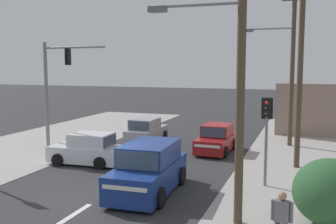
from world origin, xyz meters
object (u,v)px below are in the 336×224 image
suv_oncoming_mid (149,170)px  hatchback_oncoming_near (88,150)px  utility_pole_midground_right (300,62)px  utility_pole_foreground_right (236,61)px  hatchback_crossing_left (146,131)px  pedestal_signal_right_kerb (267,127)px  hatchback_receding_far (216,139)px  traffic_signal_mast (54,85)px  pedestrian_at_kerb (282,218)px  utility_pole_background_right (290,59)px

suv_oncoming_mid → hatchback_oncoming_near: 5.42m
utility_pole_midground_right → suv_oncoming_mid: bearing=-132.4°
utility_pole_foreground_right → hatchback_crossing_left: bearing=124.1°
pedestal_signal_right_kerb → hatchback_receding_far: (-3.22, 5.61, -1.71)m
traffic_signal_mast → pedestrian_at_kerb: (11.74, -7.06, -2.91)m
utility_pole_midground_right → pedestal_signal_right_kerb: size_ratio=2.65×
traffic_signal_mast → utility_pole_midground_right: bearing=9.8°
utility_pole_foreground_right → hatchback_oncoming_near: (-8.02, 4.93, -4.23)m
hatchback_receding_far → hatchback_oncoming_near: size_ratio=0.99×
utility_pole_foreground_right → pedestal_signal_right_kerb: bearing=82.4°
utility_pole_background_right → hatchback_receding_far: utility_pole_background_right is taller
utility_pole_foreground_right → utility_pole_midground_right: size_ratio=0.97×
utility_pole_midground_right → hatchback_oncoming_near: 10.91m
suv_oncoming_mid → pedestal_signal_right_kerb: bearing=28.7°
utility_pole_foreground_right → utility_pole_background_right: (1.02, 12.81, 0.28)m
hatchback_receding_far → hatchback_oncoming_near: bearing=-138.2°
utility_pole_foreground_right → utility_pole_background_right: bearing=85.5°
hatchback_receding_far → hatchback_oncoming_near: (-5.35, -4.78, 0.00)m
pedestrian_at_kerb → hatchback_receding_far: bearing=110.3°
traffic_signal_mast → pedestal_signal_right_kerb: 10.97m
suv_oncoming_mid → pedestrian_at_kerb: suv_oncoming_mid is taller
utility_pole_midground_right → hatchback_crossing_left: utility_pole_midground_right is taller
utility_pole_background_right → utility_pole_foreground_right: bearing=-94.5°
utility_pole_background_right → pedestrian_at_kerb: bearing=-88.1°
pedestrian_at_kerb → hatchback_crossing_left: bearing=125.5°
traffic_signal_mast → utility_pole_background_right: bearing=33.0°
traffic_signal_mast → pedestal_signal_right_kerb: size_ratio=1.69×
utility_pole_midground_right → suv_oncoming_mid: utility_pole_midground_right is taller
utility_pole_midground_right → hatchback_oncoming_near: utility_pole_midground_right is taller
utility_pole_midground_right → utility_pole_foreground_right: bearing=-102.4°
suv_oncoming_mid → hatchback_crossing_left: suv_oncoming_mid is taller
utility_pole_midground_right → suv_oncoming_mid: (-5.22, -5.71, -4.08)m
traffic_signal_mast → hatchback_receding_far: (7.57, 4.20, -3.13)m
utility_pole_background_right → pedestal_signal_right_kerb: (-0.47, -8.71, -2.80)m
hatchback_crossing_left → hatchback_oncoming_near: bearing=-95.3°
utility_pole_foreground_right → pedestrian_at_kerb: 4.55m
pedestrian_at_kerb → utility_pole_background_right: bearing=91.9°
utility_pole_foreground_right → utility_pole_background_right: utility_pole_background_right is taller
utility_pole_foreground_right → utility_pole_midground_right: (1.67, 7.58, 0.03)m
utility_pole_background_right → suv_oncoming_mid: size_ratio=2.11×
utility_pole_foreground_right → suv_oncoming_mid: bearing=152.3°
utility_pole_midground_right → suv_oncoming_mid: 8.75m
utility_pole_foreground_right → pedestal_signal_right_kerb: utility_pole_foreground_right is taller
hatchback_receding_far → utility_pole_background_right: bearing=40.1°
traffic_signal_mast → hatchback_oncoming_near: traffic_signal_mast is taller
utility_pole_background_right → pedestal_signal_right_kerb: size_ratio=2.73×
traffic_signal_mast → hatchback_crossing_left: bearing=63.1°
utility_pole_background_right → hatchback_receding_far: (-3.69, -3.10, -4.51)m
traffic_signal_mast → suv_oncoming_mid: traffic_signal_mast is taller
utility_pole_foreground_right → hatchback_crossing_left: (-7.45, 11.02, -4.23)m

